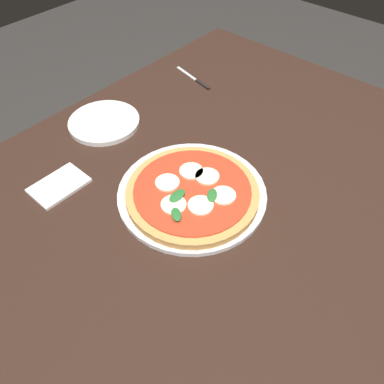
% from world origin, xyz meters
% --- Properties ---
extents(ground_plane, '(6.00, 6.00, 0.00)m').
position_xyz_m(ground_plane, '(0.00, 0.00, 0.00)').
color(ground_plane, '#2D2B28').
extents(dining_table, '(1.27, 1.11, 0.77)m').
position_xyz_m(dining_table, '(0.00, 0.00, 0.67)').
color(dining_table, black).
rests_on(dining_table, ground_plane).
extents(serving_tray, '(0.35, 0.35, 0.01)m').
position_xyz_m(serving_tray, '(0.11, -0.04, 0.77)').
color(serving_tray, silver).
rests_on(serving_tray, dining_table).
extents(pizza, '(0.31, 0.31, 0.03)m').
position_xyz_m(pizza, '(0.12, -0.03, 0.79)').
color(pizza, tan).
rests_on(pizza, serving_tray).
extents(plate_white, '(0.20, 0.20, 0.01)m').
position_xyz_m(plate_white, '(0.07, -0.41, 0.77)').
color(plate_white, white).
rests_on(plate_white, dining_table).
extents(napkin, '(0.13, 0.09, 0.01)m').
position_xyz_m(napkin, '(0.30, -0.30, 0.77)').
color(napkin, white).
rests_on(napkin, dining_table).
extents(knife, '(0.05, 0.17, 0.01)m').
position_xyz_m(knife, '(-0.28, -0.36, 0.77)').
color(knife, black).
rests_on(knife, dining_table).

